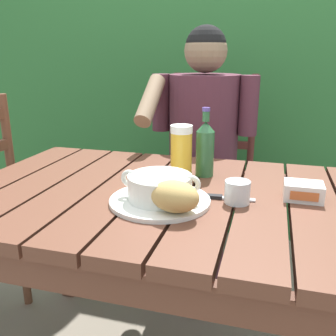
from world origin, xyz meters
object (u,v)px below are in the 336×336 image
chair_near_diner (208,179)px  beer_bottle (205,148)px  butter_tub (303,191)px  soup_bowl (160,186)px  serving_plate (160,201)px  beer_glass (181,153)px  person_eating (201,142)px  table_knife (221,197)px  water_glass_small (237,192)px  bread_roll (175,196)px

chair_near_diner → beer_bottle: bearing=-81.7°
butter_tub → soup_bowl: bearing=-160.8°
serving_plate → butter_tub: bearing=19.2°
soup_bowl → beer_glass: 0.22m
person_eating → soup_bowl: 0.73m
serving_plate → table_knife: 0.18m
table_knife → butter_tub: bearing=14.7°
butter_tub → beer_glass: bearing=168.1°
chair_near_diner → person_eating: bearing=-90.8°
butter_tub → water_glass_small: bearing=-157.2°
person_eating → bread_roll: (0.08, -0.80, 0.05)m
bread_roll → table_knife: (0.10, 0.14, -0.05)m
soup_bowl → butter_tub: soup_bowl is taller
serving_plate → butter_tub: 0.40m
bread_roll → water_glass_small: bearing=41.8°
beer_bottle → butter_tub: beer_bottle is taller
serving_plate → bread_roll: 0.10m
water_glass_small → person_eating: bearing=108.8°
person_eating → serving_plate: size_ratio=4.45×
soup_bowl → table_knife: soup_bowl is taller
person_eating → beer_glass: 0.53m
chair_near_diner → table_knife: chair_near_diner is taller
bread_roll → beer_glass: size_ratio=0.83×
person_eating → butter_tub: size_ratio=11.71×
person_eating → beer_glass: (0.03, -0.52, 0.08)m
bread_roll → water_glass_small: bread_roll is taller
person_eating → water_glass_small: bearing=-71.2°
chair_near_diner → soup_bowl: bearing=-88.7°
beer_glass → water_glass_small: 0.26m
chair_near_diner → water_glass_small: size_ratio=14.50×
serving_plate → beer_glass: beer_glass is taller
beer_bottle → butter_tub: 0.34m
person_eating → table_knife: size_ratio=7.95×
chair_near_diner → person_eating: person_eating is taller
beer_glass → butter_tub: beer_glass is taller
beer_bottle → water_glass_small: beer_bottle is taller
soup_bowl → bread_roll: bread_roll is taller
person_eating → water_glass_small: person_eating is taller
soup_bowl → bread_roll: 0.09m
beer_glass → beer_bottle: 0.09m
beer_glass → soup_bowl: bearing=-92.1°
serving_plate → table_knife: bearing=25.0°
bread_roll → table_knife: bearing=55.5°
chair_near_diner → serving_plate: (0.02, -0.93, 0.24)m
person_eating → soup_bowl: bearing=-88.1°
person_eating → bread_roll: bearing=-84.0°
serving_plate → butter_tub: (0.38, 0.13, 0.02)m
beer_glass → table_knife: 0.22m
beer_bottle → beer_glass: bearing=-137.0°
soup_bowl → table_knife: bearing=25.0°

